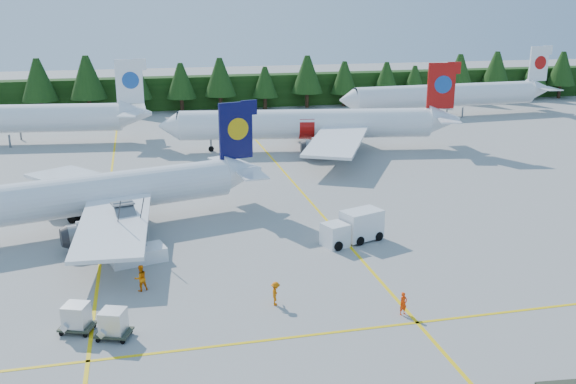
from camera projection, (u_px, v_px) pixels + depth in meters
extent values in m
plane|color=#9F9F99|center=(302.00, 292.00, 44.81)|extent=(320.00, 320.00, 0.00)
cube|color=yellow|center=(106.00, 216.00, 60.44)|extent=(0.25, 120.00, 0.01)
cube|color=yellow|center=(311.00, 202.00, 64.77)|extent=(0.25, 120.00, 0.01)
cube|color=yellow|center=(326.00, 333.00, 39.21)|extent=(80.00, 0.25, 0.01)
cube|color=black|center=(195.00, 92.00, 120.48)|extent=(220.00, 4.00, 6.00)
cylinder|color=white|center=(62.00, 198.00, 55.32)|extent=(30.00, 10.87, 3.54)
cube|color=#08093C|center=(236.00, 131.00, 61.27)|extent=(3.33, 1.13, 5.48)
cube|color=white|center=(79.00, 180.00, 63.04)|extent=(11.58, 14.04, 1.00)
cylinder|color=slate|center=(65.00, 200.00, 60.58)|extent=(3.37, 2.54, 1.86)
cube|color=white|center=(113.00, 225.00, 50.25)|extent=(6.14, 13.57, 1.00)
cylinder|color=slate|center=(86.00, 234.00, 51.86)|extent=(3.37, 2.54, 1.86)
cylinder|color=white|center=(306.00, 124.00, 86.46)|extent=(33.91, 9.05, 3.96)
cone|color=white|center=(169.00, 126.00, 85.15)|extent=(3.35, 4.34, 3.96)
cube|color=#A90E0B|center=(441.00, 86.00, 86.36)|extent=(3.78, 0.92, 6.15)
cube|color=white|center=(320.00, 117.00, 94.90)|extent=(8.26, 15.63, 1.12)
cylinder|color=slate|center=(308.00, 130.00, 92.59)|extent=(3.65, 2.57, 2.08)
cube|color=white|center=(337.00, 141.00, 78.80)|extent=(12.00, 15.95, 1.12)
cylinder|color=slate|center=(318.00, 148.00, 81.61)|extent=(3.65, 2.57, 2.08)
cylinder|color=slate|center=(211.00, 145.00, 86.32)|extent=(0.24, 0.24, 1.68)
cube|color=white|center=(129.00, 82.00, 90.49)|extent=(3.80, 0.81, 6.18)
cylinder|color=white|center=(446.00, 95.00, 112.30)|extent=(34.16, 5.96, 4.00)
cone|color=white|center=(348.00, 100.00, 107.32)|extent=(3.03, 4.15, 4.00)
cube|color=white|center=(539.00, 64.00, 115.87)|extent=(3.81, 0.57, 6.20)
cylinder|color=slate|center=(377.00, 115.00, 109.60)|extent=(0.24, 0.24, 1.60)
cube|color=white|center=(138.00, 255.00, 49.86)|extent=(4.61, 3.18, 1.10)
cube|color=slate|center=(130.00, 226.00, 51.06)|extent=(2.55, 4.26, 2.96)
cube|color=slate|center=(122.00, 203.00, 52.37)|extent=(2.04, 1.61, 0.12)
cube|color=white|center=(335.00, 235.00, 52.90)|extent=(2.37, 2.37, 1.95)
cube|color=black|center=(335.00, 230.00, 52.77)|extent=(2.07, 2.19, 0.84)
cube|color=white|center=(362.00, 224.00, 54.21)|extent=(3.83, 3.04, 2.41)
cube|color=#383C2C|center=(78.00, 326.00, 39.33)|extent=(2.40, 2.13, 0.13)
cube|color=silver|center=(76.00, 315.00, 39.11)|extent=(1.79, 1.76, 1.40)
cube|color=#383C2C|center=(114.00, 332.00, 38.59)|extent=(2.40, 2.13, 0.13)
cube|color=silver|center=(113.00, 321.00, 38.37)|extent=(1.79, 1.76, 1.40)
imported|color=#FF3705|center=(403.00, 304.00, 41.36)|extent=(0.65, 0.52, 1.55)
imported|color=orange|center=(141.00, 278.00, 44.74)|extent=(1.13, 1.01, 1.91)
imported|color=#DE6304|center=(276.00, 294.00, 42.66)|extent=(0.61, 0.77, 1.65)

